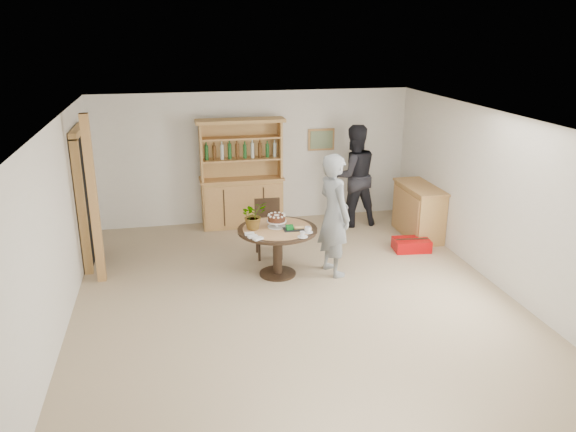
# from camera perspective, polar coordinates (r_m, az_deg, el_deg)

# --- Properties ---
(ground) EXTENTS (7.00, 7.00, 0.00)m
(ground) POSITION_cam_1_polar(r_m,az_deg,el_deg) (7.95, 0.69, -8.40)
(ground) COLOR tan
(ground) RESTS_ON ground
(room_shell) EXTENTS (6.04, 7.04, 2.52)m
(room_shell) POSITION_cam_1_polar(r_m,az_deg,el_deg) (7.33, 0.76, 3.83)
(room_shell) COLOR white
(room_shell) RESTS_ON ground
(doorway) EXTENTS (0.13, 1.10, 2.18)m
(doorway) POSITION_cam_1_polar(r_m,az_deg,el_deg) (9.35, -19.97, 1.94)
(doorway) COLOR black
(doorway) RESTS_ON ground
(pine_post) EXTENTS (0.12, 0.12, 2.50)m
(pine_post) POSITION_cam_1_polar(r_m,az_deg,el_deg) (8.52, -19.17, 1.47)
(pine_post) COLOR tan
(pine_post) RESTS_ON ground
(hutch) EXTENTS (1.62, 0.54, 2.04)m
(hutch) POSITION_cam_1_polar(r_m,az_deg,el_deg) (10.64, -4.72, 2.62)
(hutch) COLOR tan
(hutch) RESTS_ON ground
(sideboard) EXTENTS (0.54, 1.26, 0.94)m
(sideboard) POSITION_cam_1_polar(r_m,az_deg,el_deg) (10.38, 13.13, 0.53)
(sideboard) COLOR tan
(sideboard) RESTS_ON ground
(dining_table) EXTENTS (1.20, 1.20, 0.76)m
(dining_table) POSITION_cam_1_polar(r_m,az_deg,el_deg) (8.46, -1.08, -2.22)
(dining_table) COLOR black
(dining_table) RESTS_ON ground
(dining_chair) EXTENTS (0.44, 0.44, 0.95)m
(dining_chair) POSITION_cam_1_polar(r_m,az_deg,el_deg) (9.25, -2.04, -0.82)
(dining_chair) COLOR black
(dining_chair) RESTS_ON ground
(birthday_cake) EXTENTS (0.30, 0.30, 0.20)m
(birthday_cake) POSITION_cam_1_polar(r_m,az_deg,el_deg) (8.41, -1.16, -0.32)
(birthday_cake) COLOR white
(birthday_cake) RESTS_ON dining_table
(flower_vase) EXTENTS (0.47, 0.44, 0.42)m
(flower_vase) POSITION_cam_1_polar(r_m,az_deg,el_deg) (8.32, -3.53, 0.08)
(flower_vase) COLOR #3F7233
(flower_vase) RESTS_ON dining_table
(gift_tray) EXTENTS (0.30, 0.20, 0.08)m
(gift_tray) POSITION_cam_1_polar(r_m,az_deg,el_deg) (8.32, 0.52, -1.24)
(gift_tray) COLOR black
(gift_tray) RESTS_ON dining_table
(coffee_cup_a) EXTENTS (0.15, 0.15, 0.09)m
(coffee_cup_a) POSITION_cam_1_polar(r_m,az_deg,el_deg) (8.21, 2.02, -1.42)
(coffee_cup_a) COLOR silver
(coffee_cup_a) RESTS_ON dining_table
(coffee_cup_b) EXTENTS (0.15, 0.15, 0.08)m
(coffee_cup_b) POSITION_cam_1_polar(r_m,az_deg,el_deg) (8.03, 1.48, -1.92)
(coffee_cup_b) COLOR silver
(coffee_cup_b) RESTS_ON dining_table
(napkins) EXTENTS (0.24, 0.33, 0.03)m
(napkins) POSITION_cam_1_polar(r_m,az_deg,el_deg) (8.04, -3.53, -2.07)
(napkins) COLOR white
(napkins) RESTS_ON dining_table
(teen_boy) EXTENTS (0.61, 0.78, 1.88)m
(teen_boy) POSITION_cam_1_polar(r_m,az_deg,el_deg) (8.44, 4.70, 0.11)
(teen_boy) COLOR slate
(teen_boy) RESTS_ON ground
(adult_person) EXTENTS (1.00, 0.81, 1.93)m
(adult_person) POSITION_cam_1_polar(r_m,az_deg,el_deg) (10.63, 6.66, 4.09)
(adult_person) COLOR black
(adult_person) RESTS_ON ground
(red_suitcase) EXTENTS (0.64, 0.46, 0.21)m
(red_suitcase) POSITION_cam_1_polar(r_m,az_deg,el_deg) (9.78, 12.43, -2.86)
(red_suitcase) COLOR #BB090B
(red_suitcase) RESTS_ON ground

